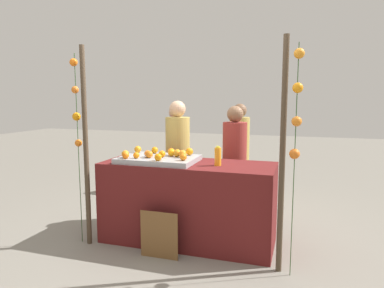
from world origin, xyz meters
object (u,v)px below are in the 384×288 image
(orange_1, at_px, (155,150))
(juice_bottle, at_px, (218,156))
(stall_counter, at_px, (188,202))
(chalkboard_sign, at_px, (159,235))
(orange_0, at_px, (126,155))
(vendor_left, at_px, (178,165))
(vendor_right, at_px, (234,170))

(orange_1, xyz_separation_m, juice_bottle, (0.86, -0.23, 0.00))
(stall_counter, relative_size, juice_bottle, 9.12)
(juice_bottle, relative_size, chalkboard_sign, 0.42)
(orange_0, bearing_deg, chalkboard_sign, -24.99)
(chalkboard_sign, height_order, vendor_left, vendor_left)
(juice_bottle, relative_size, vendor_right, 0.14)
(stall_counter, relative_size, vendor_right, 1.26)
(chalkboard_sign, bearing_deg, stall_counter, 73.74)
(stall_counter, bearing_deg, orange_0, -156.62)
(stall_counter, xyz_separation_m, vendor_left, (-0.38, 0.69, 0.30))
(stall_counter, bearing_deg, vendor_right, 61.16)
(chalkboard_sign, bearing_deg, juice_bottle, 41.89)
(juice_bottle, xyz_separation_m, chalkboard_sign, (-0.51, -0.46, -0.80))
(chalkboard_sign, relative_size, vendor_left, 0.31)
(juice_bottle, distance_m, vendor_right, 0.85)
(vendor_left, height_order, vendor_right, vendor_left)
(orange_1, xyz_separation_m, chalkboard_sign, (0.34, -0.69, -0.80))
(orange_1, bearing_deg, juice_bottle, -14.79)
(vendor_left, bearing_deg, orange_1, -102.74)
(juice_bottle, xyz_separation_m, vendor_left, (-0.74, 0.74, -0.28))
(stall_counter, height_order, juice_bottle, juice_bottle)
(orange_1, bearing_deg, vendor_right, 32.04)
(orange_1, height_order, vendor_left, vendor_left)
(juice_bottle, height_order, vendor_left, vendor_left)
(chalkboard_sign, height_order, vendor_right, vendor_right)
(stall_counter, xyz_separation_m, juice_bottle, (0.36, -0.05, 0.57))
(stall_counter, xyz_separation_m, vendor_right, (0.40, 0.73, 0.27))
(stall_counter, distance_m, juice_bottle, 0.68)
(orange_0, bearing_deg, vendor_right, 43.89)
(stall_counter, relative_size, orange_1, 24.37)
(juice_bottle, bearing_deg, vendor_left, 135.01)
(chalkboard_sign, bearing_deg, orange_0, 155.01)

